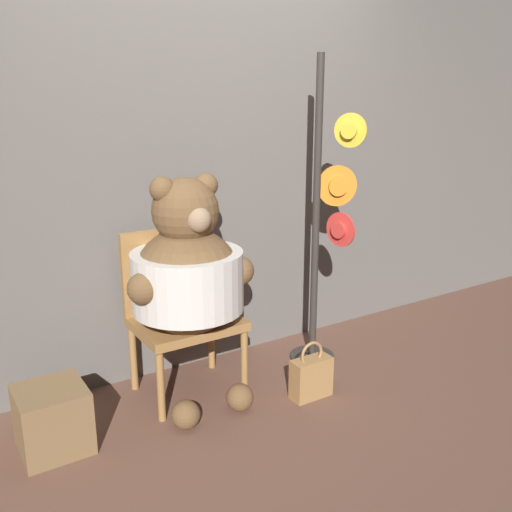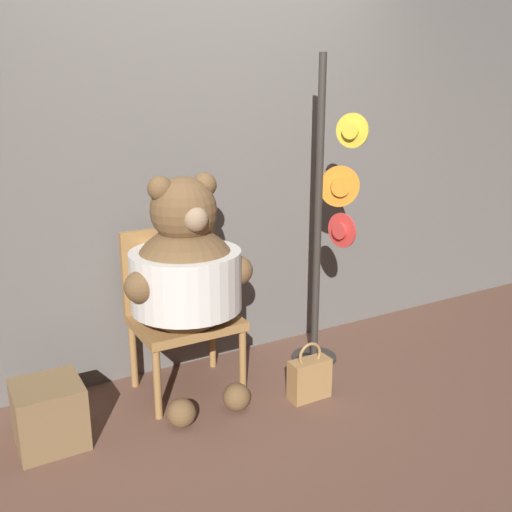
{
  "view_description": "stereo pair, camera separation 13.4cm",
  "coord_description": "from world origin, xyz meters",
  "px_view_note": "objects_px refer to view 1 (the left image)",
  "views": [
    {
      "loc": [
        -1.47,
        -2.43,
        1.61
      ],
      "look_at": [
        0.17,
        0.15,
        0.74
      ],
      "focal_mm": 40.0,
      "sensor_mm": 36.0,
      "label": 1
    },
    {
      "loc": [
        -1.35,
        -2.5,
        1.61
      ],
      "look_at": [
        0.17,
        0.15,
        0.74
      ],
      "focal_mm": 40.0,
      "sensor_mm": 36.0,
      "label": 2
    }
  ],
  "objects_px": {
    "teddy_bear": "(188,274)",
    "hat_display_rack": "(325,231)",
    "handbag_on_ground": "(311,377)",
    "chair": "(180,306)"
  },
  "relations": [
    {
      "from": "teddy_bear",
      "to": "handbag_on_ground",
      "type": "xyz_separation_m",
      "value": [
        0.56,
        -0.34,
        -0.59
      ]
    },
    {
      "from": "teddy_bear",
      "to": "hat_display_rack",
      "type": "relative_size",
      "value": 0.67
    },
    {
      "from": "handbag_on_ground",
      "to": "hat_display_rack",
      "type": "bearing_deg",
      "value": 44.39
    },
    {
      "from": "chair",
      "to": "hat_display_rack",
      "type": "relative_size",
      "value": 0.49
    },
    {
      "from": "handbag_on_ground",
      "to": "chair",
      "type": "bearing_deg",
      "value": 137.8
    },
    {
      "from": "hat_display_rack",
      "to": "teddy_bear",
      "type": "bearing_deg",
      "value": 179.42
    },
    {
      "from": "hat_display_rack",
      "to": "handbag_on_ground",
      "type": "height_order",
      "value": "hat_display_rack"
    },
    {
      "from": "hat_display_rack",
      "to": "handbag_on_ground",
      "type": "relative_size",
      "value": 5.57
    },
    {
      "from": "chair",
      "to": "hat_display_rack",
      "type": "height_order",
      "value": "hat_display_rack"
    },
    {
      "from": "teddy_bear",
      "to": "hat_display_rack",
      "type": "height_order",
      "value": "hat_display_rack"
    }
  ]
}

